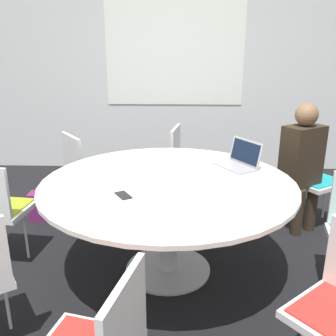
% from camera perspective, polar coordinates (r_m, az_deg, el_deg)
% --- Properties ---
extents(ground_plane, '(16.00, 16.00, 0.00)m').
position_cam_1_polar(ground_plane, '(3.03, -0.00, -15.22)').
color(ground_plane, black).
extents(wall_back, '(8.00, 0.07, 2.70)m').
position_cam_1_polar(wall_back, '(5.14, 1.04, 14.74)').
color(wall_back, silver).
rests_on(wall_back, ground_plane).
extents(conference_table, '(1.83, 1.83, 0.74)m').
position_cam_1_polar(conference_table, '(2.73, -0.00, -4.06)').
color(conference_table, '#B7B7BC').
rests_on(conference_table, ground_plane).
extents(chair_0, '(0.60, 0.59, 0.84)m').
position_cam_1_polar(chair_0, '(3.87, 20.93, -0.64)').
color(chair_0, silver).
rests_on(chair_0, ground_plane).
extents(chair_1, '(0.49, 0.50, 0.84)m').
position_cam_1_polar(chair_1, '(4.03, 2.92, 1.34)').
color(chair_1, silver).
rests_on(chair_1, ground_plane).
extents(chair_2, '(0.60, 0.60, 0.84)m').
position_cam_1_polar(chair_2, '(3.86, -12.49, 0.12)').
color(chair_2, silver).
rests_on(chair_2, ground_plane).
extents(person_0, '(0.42, 0.38, 1.19)m').
position_cam_1_polar(person_0, '(3.58, 19.86, 1.34)').
color(person_0, '#2D2319').
rests_on(person_0, ground_plane).
extents(laptop, '(0.38, 0.41, 0.21)m').
position_cam_1_polar(laptop, '(3.05, 10.90, 1.20)').
color(laptop, '#99999E').
rests_on(laptop, conference_table).
extents(cell_phone, '(0.13, 0.16, 0.01)m').
position_cam_1_polar(cell_phone, '(2.45, -6.84, -4.15)').
color(cell_phone, black).
rests_on(cell_phone, conference_table).
extents(handbag, '(0.36, 0.16, 0.28)m').
position_cam_1_polar(handbag, '(3.93, -17.79, -5.56)').
color(handbag, '#661E56').
rests_on(handbag, ground_plane).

